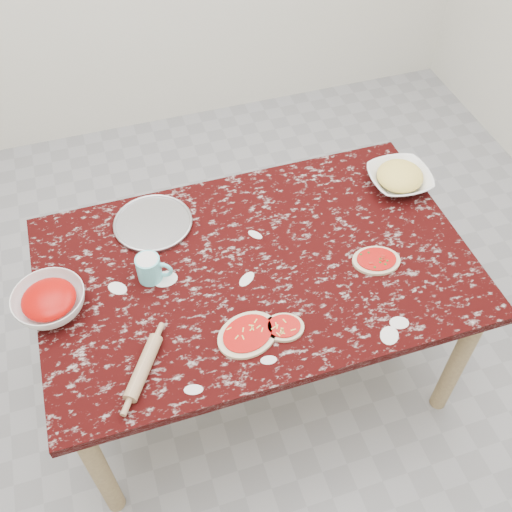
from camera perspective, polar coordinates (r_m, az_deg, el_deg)
The scene contains 10 objects.
ground at distance 2.83m, azimuth 0.00°, elevation -10.56°, with size 4.00×4.00×0.00m, color gray.
worktable at distance 2.28m, azimuth 0.00°, elevation -2.17°, with size 1.60×1.00×0.75m.
pizza_tray at distance 2.38m, azimuth -9.83°, elevation 3.08°, with size 0.30×0.30×0.01m, color #B2B2B7.
sauce_bowl at distance 2.18m, azimuth -19.12°, elevation -4.19°, with size 0.25×0.25×0.08m, color white.
cheese_bowl at distance 2.57m, azimuth 13.54°, elevation 7.15°, with size 0.26×0.26×0.06m, color white.
flour_mug at distance 2.17m, azimuth -10.12°, elevation -1.17°, with size 0.13×0.09×0.10m.
pizza_left at distance 2.02m, azimuth -0.81°, elevation -7.53°, with size 0.26×0.23×0.02m.
pizza_mid at distance 2.04m, azimuth 2.70°, elevation -6.82°, with size 0.16×0.14×0.02m.
pizza_right at distance 2.26m, azimuth 11.44°, elevation -0.41°, with size 0.21×0.17×0.02m.
rolling_pin at distance 1.97m, azimuth -10.72°, elevation -10.42°, with size 0.05×0.05×0.23m, color tan.
Camera 1 is at (-0.43, -1.35, 2.46)m, focal length 41.78 mm.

